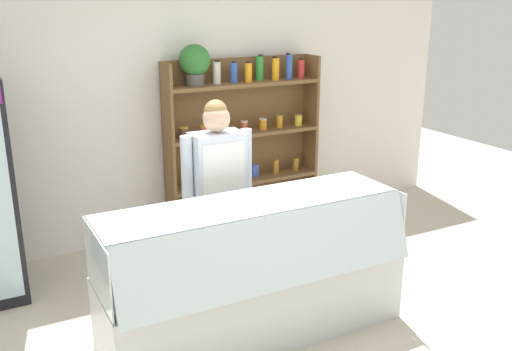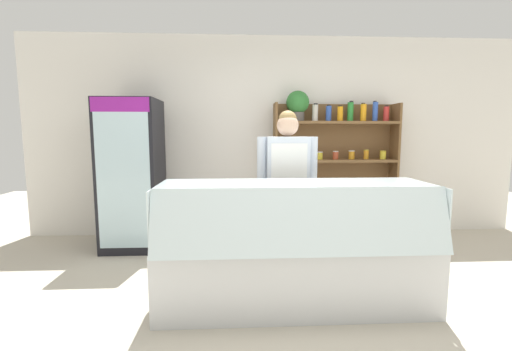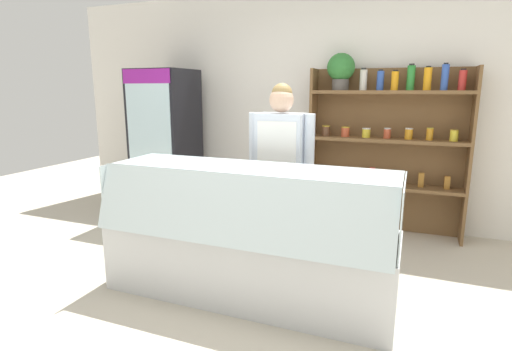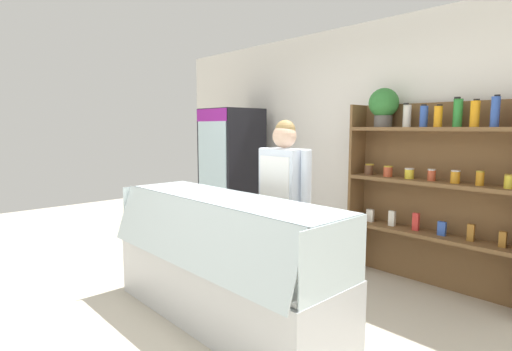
{
  "view_description": "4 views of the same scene",
  "coord_description": "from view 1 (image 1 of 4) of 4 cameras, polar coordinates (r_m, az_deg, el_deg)",
  "views": [
    {
      "loc": [
        -1.8,
        -3.13,
        2.35
      ],
      "look_at": [
        0.17,
        0.59,
        1.05
      ],
      "focal_mm": 40.0,
      "sensor_mm": 36.0,
      "label": 1
    },
    {
      "loc": [
        -0.55,
        -2.54,
        1.4
      ],
      "look_at": [
        -0.39,
        0.54,
        1.02
      ],
      "focal_mm": 24.0,
      "sensor_mm": 36.0,
      "label": 2
    },
    {
      "loc": [
        1.01,
        -2.51,
        1.57
      ],
      "look_at": [
        -0.18,
        0.52,
        0.87
      ],
      "focal_mm": 28.0,
      "sensor_mm": 36.0,
      "label": 3
    },
    {
      "loc": [
        2.36,
        -1.77,
        1.56
      ],
      "look_at": [
        -0.22,
        0.61,
        1.13
      ],
      "focal_mm": 28.0,
      "sensor_mm": 36.0,
      "label": 4
    }
  ],
  "objects": [
    {
      "name": "back_wall",
      "position": [
        5.74,
        -9.24,
        6.96
      ],
      "size": [
        6.8,
        0.1,
        2.7
      ],
      "primitive_type": "cube",
      "color": "white",
      "rests_on": "ground"
    },
    {
      "name": "shelving_unit",
      "position": [
        5.82,
        -2.1,
        5.01
      ],
      "size": [
        1.64,
        0.3,
        1.95
      ],
      "color": "brown",
      "rests_on": "ground"
    },
    {
      "name": "ground_plane",
      "position": [
        4.31,
        1.77,
        -15.88
      ],
      "size": [
        12.0,
        12.0,
        0.0
      ],
      "primitive_type": "plane",
      "color": "beige"
    },
    {
      "name": "shop_clerk",
      "position": [
        4.52,
        -3.83,
        -0.81
      ],
      "size": [
        0.6,
        0.25,
        1.62
      ],
      "color": "#383D51",
      "rests_on": "ground"
    },
    {
      "name": "deli_display_case",
      "position": [
        4.2,
        -0.3,
        -11.78
      ],
      "size": [
        2.19,
        0.76,
        1.01
      ],
      "color": "silver",
      "rests_on": "ground"
    }
  ]
}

